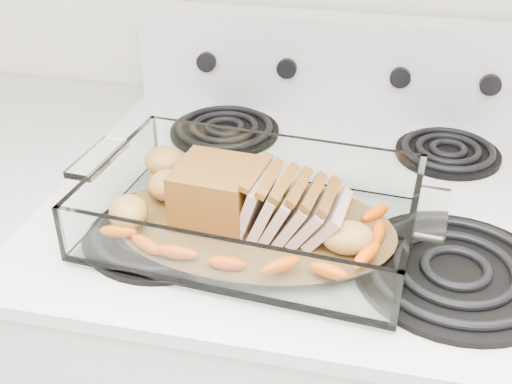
# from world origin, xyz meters

# --- Properties ---
(baking_dish) EXTENTS (0.42, 0.27, 0.08)m
(baking_dish) POSITION_xyz_m (-0.07, 1.52, 0.96)
(baking_dish) COLOR white
(baking_dish) RESTS_ON electric_range
(pork_roast) EXTENTS (0.23, 0.10, 0.08)m
(pork_roast) POSITION_xyz_m (-0.09, 1.52, 0.99)
(pork_roast) COLOR brown
(pork_roast) RESTS_ON baking_dish
(roast_vegetables) EXTENTS (0.34, 0.19, 0.04)m
(roast_vegetables) POSITION_xyz_m (-0.08, 1.56, 0.97)
(roast_vegetables) COLOR #F84300
(roast_vegetables) RESTS_ON baking_dish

